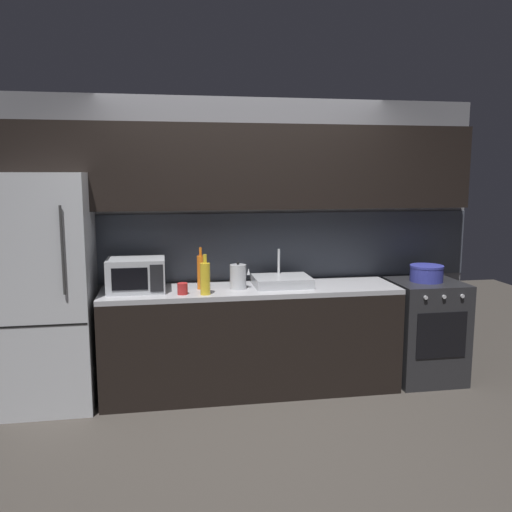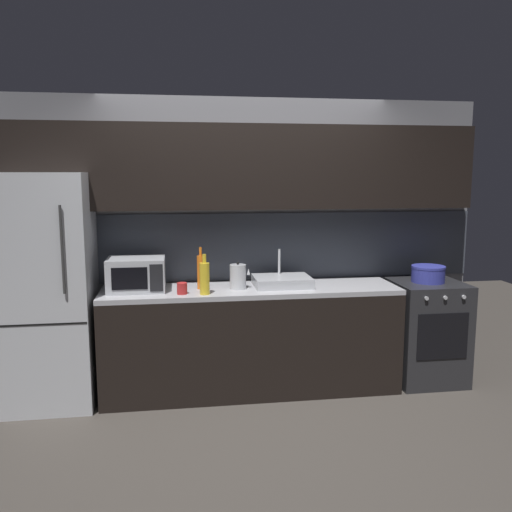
{
  "view_description": "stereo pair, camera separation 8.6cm",
  "coord_description": "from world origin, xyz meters",
  "px_view_note": "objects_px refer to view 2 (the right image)",
  "views": [
    {
      "loc": [
        -0.7,
        -3.45,
        1.84
      ],
      "look_at": [
        0.04,
        0.9,
        1.17
      ],
      "focal_mm": 37.61,
      "sensor_mm": 36.0,
      "label": 1
    },
    {
      "loc": [
        -0.61,
        -3.46,
        1.84
      ],
      "look_at": [
        0.04,
        0.9,
        1.17
      ],
      "focal_mm": 37.61,
      "sensor_mm": 36.0,
      "label": 2
    }
  ],
  "objects_px": {
    "microwave": "(136,274)",
    "wine_bottle_orange": "(201,272)",
    "refrigerator": "(49,290)",
    "mug_red": "(182,288)",
    "oven_range": "(426,331)",
    "cooking_pot": "(428,274)",
    "wine_bottle_yellow": "(205,278)",
    "kettle": "(238,277)"
  },
  "relations": [
    {
      "from": "oven_range",
      "to": "wine_bottle_orange",
      "type": "relative_size",
      "value": 2.59
    },
    {
      "from": "wine_bottle_yellow",
      "to": "wine_bottle_orange",
      "type": "height_order",
      "value": "wine_bottle_orange"
    },
    {
      "from": "microwave",
      "to": "wine_bottle_orange",
      "type": "xyz_separation_m",
      "value": [
        0.52,
        -0.0,
        0.01
      ]
    },
    {
      "from": "cooking_pot",
      "to": "mug_red",
      "type": "bearing_deg",
      "value": -175.73
    },
    {
      "from": "refrigerator",
      "to": "wine_bottle_orange",
      "type": "bearing_deg",
      "value": 0.78
    },
    {
      "from": "refrigerator",
      "to": "oven_range",
      "type": "bearing_deg",
      "value": -0.02
    },
    {
      "from": "mug_red",
      "to": "oven_range",
      "type": "bearing_deg",
      "value": 4.22
    },
    {
      "from": "kettle",
      "to": "wine_bottle_orange",
      "type": "bearing_deg",
      "value": 172.0
    },
    {
      "from": "wine_bottle_orange",
      "to": "cooking_pot",
      "type": "distance_m",
      "value": 2.0
    },
    {
      "from": "oven_range",
      "to": "microwave",
      "type": "bearing_deg",
      "value": 179.55
    },
    {
      "from": "oven_range",
      "to": "mug_red",
      "type": "height_order",
      "value": "mug_red"
    },
    {
      "from": "wine_bottle_yellow",
      "to": "kettle",
      "type": "bearing_deg",
      "value": 31.16
    },
    {
      "from": "mug_red",
      "to": "kettle",
      "type": "bearing_deg",
      "value": 16.14
    },
    {
      "from": "wine_bottle_yellow",
      "to": "wine_bottle_orange",
      "type": "distance_m",
      "value": 0.22
    },
    {
      "from": "refrigerator",
      "to": "mug_red",
      "type": "height_order",
      "value": "refrigerator"
    },
    {
      "from": "refrigerator",
      "to": "mug_red",
      "type": "xyz_separation_m",
      "value": [
        1.04,
        -0.16,
        0.02
      ]
    },
    {
      "from": "refrigerator",
      "to": "wine_bottle_yellow",
      "type": "relative_size",
      "value": 5.76
    },
    {
      "from": "wine_bottle_yellow",
      "to": "mug_red",
      "type": "distance_m",
      "value": 0.2
    },
    {
      "from": "wine_bottle_orange",
      "to": "mug_red",
      "type": "bearing_deg",
      "value": -131.68
    },
    {
      "from": "oven_range",
      "to": "mug_red",
      "type": "relative_size",
      "value": 9.88
    },
    {
      "from": "refrigerator",
      "to": "cooking_pot",
      "type": "relative_size",
      "value": 6.35
    },
    {
      "from": "oven_range",
      "to": "kettle",
      "type": "distance_m",
      "value": 1.78
    },
    {
      "from": "microwave",
      "to": "kettle",
      "type": "distance_m",
      "value": 0.83
    },
    {
      "from": "oven_range",
      "to": "cooking_pot",
      "type": "bearing_deg",
      "value": 165.42
    },
    {
      "from": "wine_bottle_orange",
      "to": "cooking_pot",
      "type": "height_order",
      "value": "wine_bottle_orange"
    },
    {
      "from": "oven_range",
      "to": "wine_bottle_yellow",
      "type": "height_order",
      "value": "wine_bottle_yellow"
    },
    {
      "from": "wine_bottle_orange",
      "to": "mug_red",
      "type": "relative_size",
      "value": 3.82
    },
    {
      "from": "mug_red",
      "to": "cooking_pot",
      "type": "xyz_separation_m",
      "value": [
        2.15,
        0.16,
        0.03
      ]
    },
    {
      "from": "refrigerator",
      "to": "mug_red",
      "type": "relative_size",
      "value": 20.37
    },
    {
      "from": "kettle",
      "to": "wine_bottle_orange",
      "type": "height_order",
      "value": "wine_bottle_orange"
    },
    {
      "from": "kettle",
      "to": "cooking_pot",
      "type": "xyz_separation_m",
      "value": [
        1.69,
        0.03,
        -0.03
      ]
    },
    {
      "from": "microwave",
      "to": "mug_red",
      "type": "relative_size",
      "value": 5.05
    },
    {
      "from": "mug_red",
      "to": "cooking_pot",
      "type": "relative_size",
      "value": 0.31
    },
    {
      "from": "oven_range",
      "to": "cooking_pot",
      "type": "distance_m",
      "value": 0.52
    },
    {
      "from": "refrigerator",
      "to": "wine_bottle_orange",
      "type": "distance_m",
      "value": 1.21
    },
    {
      "from": "mug_red",
      "to": "cooking_pot",
      "type": "bearing_deg",
      "value": 4.27
    },
    {
      "from": "wine_bottle_yellow",
      "to": "cooking_pot",
      "type": "xyz_separation_m",
      "value": [
        1.98,
        0.2,
        -0.06
      ]
    },
    {
      "from": "refrigerator",
      "to": "wine_bottle_yellow",
      "type": "xyz_separation_m",
      "value": [
        1.22,
        -0.2,
        0.1
      ]
    },
    {
      "from": "kettle",
      "to": "wine_bottle_orange",
      "type": "relative_size",
      "value": 0.65
    },
    {
      "from": "oven_range",
      "to": "wine_bottle_orange",
      "type": "height_order",
      "value": "wine_bottle_orange"
    },
    {
      "from": "microwave",
      "to": "wine_bottle_yellow",
      "type": "xyz_separation_m",
      "value": [
        0.54,
        -0.22,
        -0.0
      ]
    },
    {
      "from": "refrigerator",
      "to": "cooking_pot",
      "type": "xyz_separation_m",
      "value": [
        3.2,
        0.0,
        0.04
      ]
    }
  ]
}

